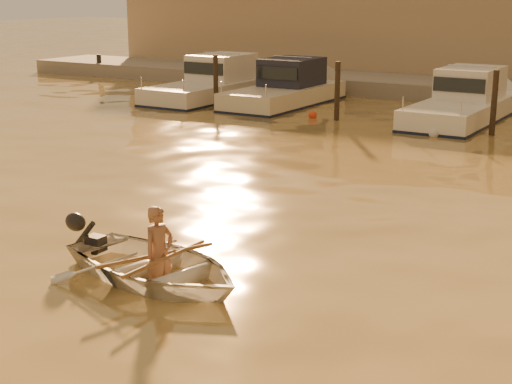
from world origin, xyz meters
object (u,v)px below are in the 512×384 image
Objects in this scene: moored_boat_0 at (213,83)px; moored_boat_2 at (463,102)px; person at (159,254)px; moored_boat_1 at (284,89)px; dinghy at (155,266)px.

moored_boat_2 is (10.36, 0.00, 0.00)m from moored_boat_0.
moored_boat_0 is 10.36m from moored_boat_2.
person is 18.97m from moored_boat_1.
moored_boat_0 and moored_boat_2 have the same top height.
moored_boat_1 reaches higher than dinghy.
dinghy is at bearing -57.92° from moored_boat_0.
moored_boat_1 is 7.02m from moored_boat_2.
dinghy is 18.92m from moored_boat_1.
dinghy is 0.44× the size of moored_boat_0.
moored_boat_0 is at bearing 180.00° from moored_boat_1.
dinghy is at bearing -88.30° from moored_boat_2.
moored_boat_2 is at bearing 11.12° from dinghy.
moored_boat_0 is at bearing 41.72° from person.
moored_boat_0 is (-10.97, 17.36, 0.17)m from person.
moored_boat_2 is at bearing 0.00° from moored_boat_1.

